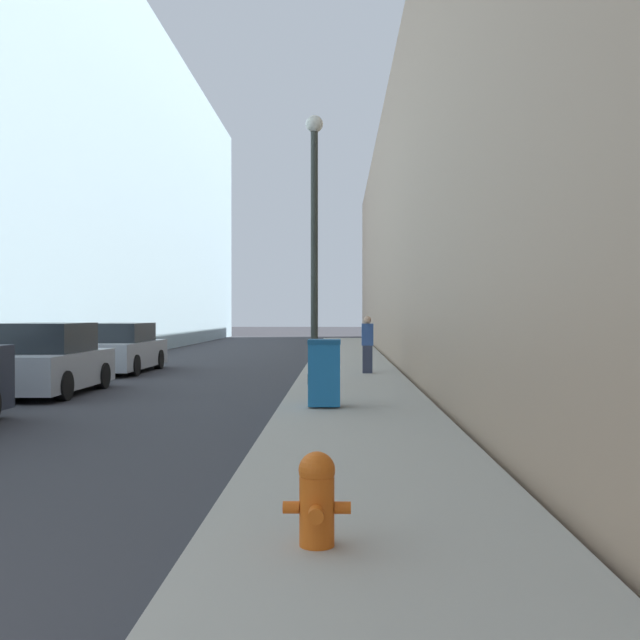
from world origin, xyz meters
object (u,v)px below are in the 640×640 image
(parked_sedan_far, at_px, (120,349))
(trash_bin, at_px, (324,372))
(fire_hydrant, at_px, (317,496))
(pedestrian_on_sidewalk, at_px, (367,344))
(lamppost, at_px, (314,235))
(parked_sedan_near, at_px, (48,362))

(parked_sedan_far, bearing_deg, trash_bin, -54.60)
(fire_hydrant, height_order, pedestrian_on_sidewalk, pedestrian_on_sidewalk)
(trash_bin, height_order, lamppost, lamppost)
(trash_bin, relative_size, pedestrian_on_sidewalk, 0.75)
(trash_bin, bearing_deg, pedestrian_on_sidewalk, 81.77)
(fire_hydrant, xyz_separation_m, parked_sedan_near, (-6.54, 10.98, 0.24))
(lamppost, bearing_deg, trash_bin, -85.46)
(fire_hydrant, xyz_separation_m, lamppost, (-0.44, 11.95, 3.24))
(parked_sedan_near, bearing_deg, pedestrian_on_sidewalk, 29.73)
(fire_hydrant, height_order, parked_sedan_near, parked_sedan_near)
(fire_hydrant, bearing_deg, parked_sedan_far, 111.54)
(trash_bin, height_order, pedestrian_on_sidewalk, pedestrian_on_sidewalk)
(fire_hydrant, distance_m, parked_sedan_far, 18.47)
(trash_bin, xyz_separation_m, parked_sedan_far, (-6.67, 9.38, -0.06))
(fire_hydrant, bearing_deg, lamppost, 92.11)
(trash_bin, relative_size, lamppost, 0.19)
(trash_bin, height_order, parked_sedan_far, parked_sedan_far)
(fire_hydrant, height_order, parked_sedan_far, parked_sedan_far)
(trash_bin, height_order, parked_sedan_near, parked_sedan_near)
(parked_sedan_far, xyz_separation_m, pedestrian_on_sidewalk, (7.75, -1.91, 0.25))
(lamppost, height_order, pedestrian_on_sidewalk, lamppost)
(fire_hydrant, relative_size, parked_sedan_near, 0.17)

